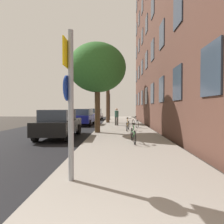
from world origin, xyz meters
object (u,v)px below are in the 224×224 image
bicycle_1 (128,125)px  car_0 (59,123)px  tree_far (108,73)px  bicycle_2 (135,123)px  car_2 (96,114)px  pedestrian_0 (117,116)px  traffic_light (109,102)px  tree_near (97,68)px  sign_post (70,95)px  car_1 (84,117)px  bicycle_0 (133,135)px

bicycle_1 → car_0: car_0 is taller
tree_far → bicycle_1: 8.98m
bicycle_2 → bicycle_1: bearing=-109.6°
car_0 → car_2: (0.23, 16.17, -0.00)m
bicycle_1 → pedestrian_0: size_ratio=1.04×
traffic_light → car_0: (-2.23, -14.32, -1.71)m
tree_near → car_2: 15.19m
bicycle_1 → bicycle_2: (0.71, 2.00, -0.00)m
traffic_light → bicycle_1: size_ratio=2.15×
traffic_light → tree_near: bearing=-90.8°
traffic_light → tree_far: size_ratio=0.50×
sign_post → car_1: 14.53m
traffic_light → bicycle_0: bearing=-83.5°
traffic_light → tree_near: size_ratio=0.61×
traffic_light → bicycle_2: size_ratio=2.15×
sign_post → car_0: (-2.30, 6.57, -1.18)m
tree_near → bicycle_2: size_ratio=3.52×
bicycle_1 → pedestrian_0: bearing=101.8°
car_1 → car_2: same height
sign_post → bicycle_1: 9.44m
bicycle_0 → traffic_light: bearing=96.5°
sign_post → pedestrian_0: sign_post is taller
bicycle_1 → car_2: car_2 is taller
tree_far → tree_near: bearing=-91.8°
car_1 → traffic_light: bearing=71.7°
pedestrian_0 → car_1: size_ratio=0.37×
sign_post → tree_far: size_ratio=0.47×
tree_near → bicycle_0: tree_near is taller
tree_far → bicycle_0: bearing=-81.4°
car_1 → pedestrian_0: bearing=-21.8°
traffic_light → bicycle_0: (1.87, -16.34, -2.07)m
sign_post → bicycle_0: 5.13m
traffic_light → bicycle_2: (2.59, -9.75, -2.07)m
car_2 → bicycle_0: bearing=-78.0°
tree_near → tree_far: size_ratio=0.82×
car_2 → traffic_light: bearing=-42.9°
sign_post → tree_far: bearing=89.9°
sign_post → traffic_light: (-0.07, 20.89, 0.53)m
pedestrian_0 → bicycle_0: bearing=-84.6°
tree_far → car_1: 5.63m
bicycle_1 → car_0: size_ratio=0.37×
pedestrian_0 → sign_post: bearing=-94.4°
traffic_light → car_1: bearing=-108.3°
sign_post → bicycle_2: bearing=77.3°
bicycle_0 → pedestrian_0: size_ratio=1.06×
bicycle_0 → car_2: size_ratio=0.40×
bicycle_0 → car_2: (-3.87, 18.19, 0.36)m
sign_post → tree_near: (-0.25, 8.07, 2.30)m
traffic_light → pedestrian_0: size_ratio=2.24×
traffic_light → bicycle_2: 10.29m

